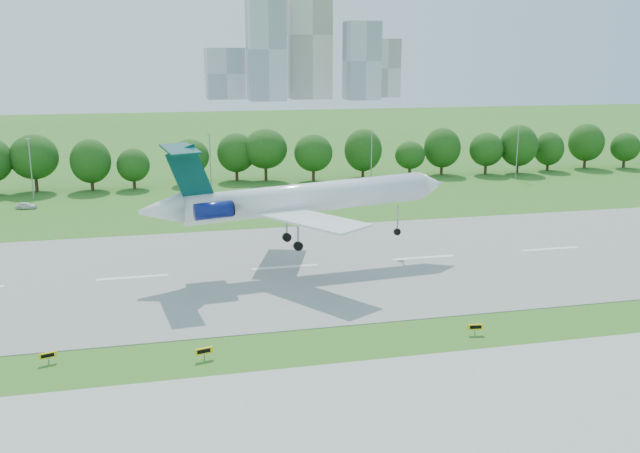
{
  "coord_description": "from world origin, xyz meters",
  "views": [
    {
      "loc": [
        3.29,
        -66.0,
        28.14
      ],
      "look_at": [
        23.24,
        18.0,
        7.21
      ],
      "focal_mm": 40.0,
      "sensor_mm": 36.0,
      "label": 1
    }
  ],
  "objects": [
    {
      "name": "ground",
      "position": [
        0.0,
        0.0,
        0.0
      ],
      "size": [
        600.0,
        600.0,
        0.0
      ],
      "primitive_type": "plane",
      "color": "#2B691B",
      "rests_on": "ground"
    },
    {
      "name": "runway",
      "position": [
        0.0,
        25.0,
        0.04
      ],
      "size": [
        400.0,
        45.0,
        0.08
      ],
      "primitive_type": "cube",
      "color": "gray",
      "rests_on": "ground"
    },
    {
      "name": "tree_line",
      "position": [
        0.0,
        92.0,
        6.19
      ],
      "size": [
        288.4,
        8.4,
        10.4
      ],
      "color": "#382314",
      "rests_on": "ground"
    },
    {
      "name": "light_poles",
      "position": [
        -2.5,
        82.0,
        6.34
      ],
      "size": [
        175.9,
        0.25,
        12.19
      ],
      "color": "gray",
      "rests_on": "ground"
    },
    {
      "name": "skyline",
      "position": [
        100.16,
        390.61,
        30.46
      ],
      "size": [
        127.0,
        52.0,
        80.0
      ],
      "color": "#B2B2B7",
      "rests_on": "ground"
    },
    {
      "name": "airliner",
      "position": [
        21.14,
        24.75,
        9.6
      ],
      "size": [
        42.66,
        30.88,
        14.35
      ],
      "rotation": [
        0.0,
        -0.03,
        0.12
      ],
      "color": "white",
      "rests_on": "ground"
    },
    {
      "name": "taxi_sign_left",
      "position": [
        -7.15,
        -0.17,
        0.82
      ],
      "size": [
        1.56,
        0.65,
        1.11
      ],
      "rotation": [
        0.0,
        0.0,
        0.31
      ],
      "color": "gray",
      "rests_on": "ground"
    },
    {
      "name": "taxi_sign_centre",
      "position": [
        7.07,
        -2.69,
        0.9
      ],
      "size": [
        1.72,
        0.61,
        1.22
      ],
      "rotation": [
        0.0,
        0.0,
        0.25
      ],
      "color": "gray",
      "rests_on": "ground"
    },
    {
      "name": "taxi_sign_right",
      "position": [
        34.68,
        -2.87,
        0.85
      ],
      "size": [
        1.64,
        0.39,
        1.15
      ],
      "rotation": [
        0.0,
        0.0,
        -0.12
      ],
      "color": "gray",
      "rests_on": "ground"
    },
    {
      "name": "service_vehicle_b",
      "position": [
        -20.09,
        73.32,
        0.64
      ],
      "size": [
        3.93,
        2.11,
        1.27
      ],
      "primitive_type": "imported",
      "rotation": [
        0.0,
        0.0,
        1.4
      ],
      "color": "white",
      "rests_on": "ground"
    }
  ]
}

